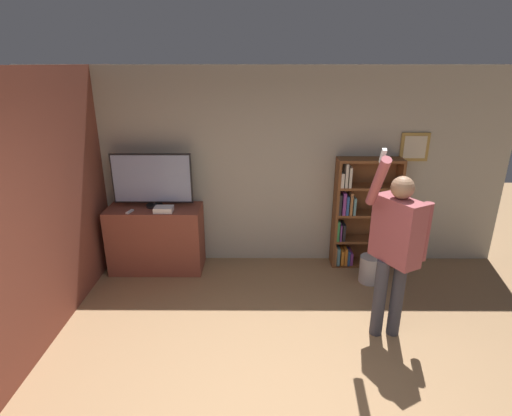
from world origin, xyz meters
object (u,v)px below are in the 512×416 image
object	(u,v)px
game_console	(164,209)
person	(396,243)
waste_bin	(370,269)
television	(152,180)
bookshelf	(359,215)

from	to	relation	value
game_console	person	size ratio (longest dim) A/B	0.12
game_console	waste_bin	world-z (taller)	game_console
television	waste_bin	size ratio (longest dim) A/B	2.92
game_console	bookshelf	world-z (taller)	bookshelf
waste_bin	television	bearing A→B (deg)	171.91
bookshelf	person	xyz separation A→B (m)	(-0.05, -1.59, 0.32)
game_console	bookshelf	size ratio (longest dim) A/B	0.16
television	person	distance (m)	3.12
television	game_console	bearing A→B (deg)	-49.64
television	waste_bin	xyz separation A→B (m)	(2.86, -0.41, -1.09)
game_console	person	xyz separation A→B (m)	(2.57, -1.29, 0.13)
person	waste_bin	distance (m)	1.40
bookshelf	waste_bin	distance (m)	0.76
bookshelf	waste_bin	bearing A→B (deg)	-81.93
person	waste_bin	world-z (taller)	person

